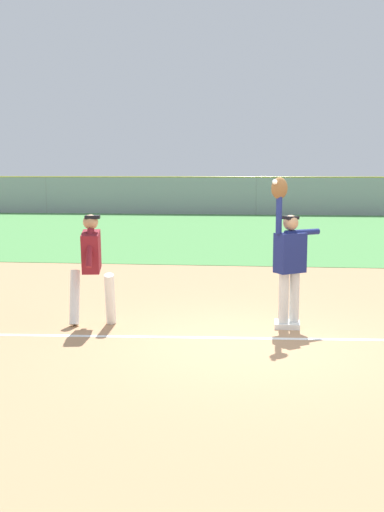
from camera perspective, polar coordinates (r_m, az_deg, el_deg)
The scene contains 12 objects.
ground_plane at distance 8.52m, azimuth 5.67°, elevation -8.15°, with size 78.88×78.88×0.00m, color tan.
outfield_grass at distance 24.40m, azimuth 6.01°, elevation 2.38°, with size 47.78×18.47×0.01m, color #4C8C47.
chalk_foul_line at distance 9.23m, azimuth -16.60°, elevation -7.15°, with size 12.00×0.10×0.01m, color white.
first_base at distance 9.41m, azimuth 8.97°, elevation -6.40°, with size 0.38×0.38×0.08m, color white.
fielder at distance 9.18m, azimuth 9.15°, elevation 0.11°, with size 0.80×0.60×2.28m.
runner at distance 9.35m, azimuth -9.48°, elevation -0.52°, with size 0.80×0.84×1.72m.
baseball at distance 8.86m, azimuth 7.84°, elevation 6.95°, with size 0.07×0.07×0.07m, color white.
outfield_fence at distance 33.55m, azimuth 6.09°, elevation 5.69°, with size 47.86×0.08×2.11m.
parked_car_white at distance 39.10m, azimuth -7.24°, elevation 5.43°, with size 4.54×2.39×1.25m.
parked_car_silver at distance 37.73m, azimuth 0.01°, elevation 5.40°, with size 4.41×2.14×1.25m.
parked_car_green at distance 37.70m, azimuth 7.61°, elevation 5.33°, with size 4.51×2.33×1.25m.
parked_car_red at distance 38.21m, azimuth 15.25°, elevation 5.16°, with size 4.56×2.45×1.25m.
Camera 1 is at (0.04, -8.18, 2.36)m, focal length 42.32 mm.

